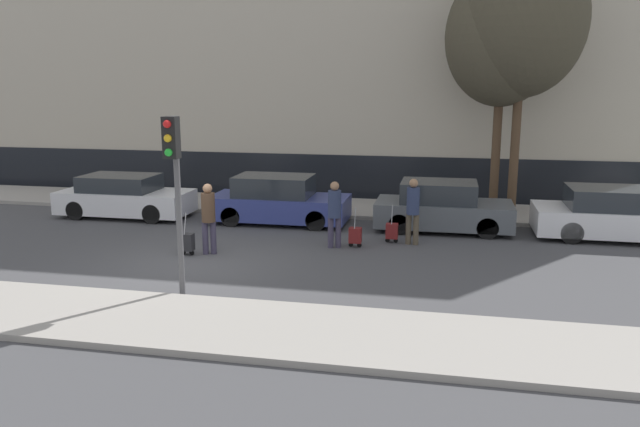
% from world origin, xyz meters
% --- Properties ---
extents(ground_plane, '(80.00, 80.00, 0.00)m').
position_xyz_m(ground_plane, '(0.00, 0.00, 0.00)').
color(ground_plane, '#424244').
extents(sidewalk_near, '(28.00, 2.50, 0.12)m').
position_xyz_m(sidewalk_near, '(0.00, -3.75, 0.06)').
color(sidewalk_near, gray).
rests_on(sidewalk_near, ground_plane).
extents(sidewalk_far, '(28.00, 3.00, 0.12)m').
position_xyz_m(sidewalk_far, '(0.00, 7.00, 0.06)').
color(sidewalk_far, gray).
rests_on(sidewalk_far, ground_plane).
extents(building_facade, '(28.00, 2.33, 13.61)m').
position_xyz_m(building_facade, '(0.00, 10.34, 6.79)').
color(building_facade, '#B7AD99').
rests_on(building_facade, ground_plane).
extents(parked_car_0, '(4.18, 1.77, 1.34)m').
position_xyz_m(parked_car_0, '(-4.20, 4.48, 0.63)').
color(parked_car_0, silver).
rests_on(parked_car_0, ground_plane).
extents(parked_car_1, '(4.19, 1.76, 1.46)m').
position_xyz_m(parked_car_1, '(0.88, 4.60, 0.68)').
color(parked_car_1, navy).
rests_on(parked_car_1, ground_plane).
extents(parked_car_2, '(3.91, 1.80, 1.43)m').
position_xyz_m(parked_car_2, '(5.82, 4.63, 0.67)').
color(parked_car_2, '#4C5156').
rests_on(parked_car_2, ground_plane).
extents(parked_car_3, '(4.68, 1.90, 1.41)m').
position_xyz_m(parked_car_3, '(10.65, 4.59, 0.66)').
color(parked_car_3, silver).
rests_on(parked_car_3, ground_plane).
extents(pedestrian_left, '(0.34, 0.34, 1.80)m').
position_xyz_m(pedestrian_left, '(0.13, 0.81, 1.03)').
color(pedestrian_left, '#383347').
rests_on(pedestrian_left, ground_plane).
extents(trolley_left, '(0.34, 0.29, 1.09)m').
position_xyz_m(trolley_left, '(-0.38, 0.60, 0.33)').
color(trolley_left, '#262628').
rests_on(trolley_left, ground_plane).
extents(pedestrian_center, '(0.34, 0.34, 1.75)m').
position_xyz_m(pedestrian_center, '(3.10, 2.04, 1.00)').
color(pedestrian_center, '#383347').
rests_on(pedestrian_center, ground_plane).
extents(trolley_center, '(0.34, 0.29, 1.06)m').
position_xyz_m(trolley_center, '(3.63, 2.21, 0.32)').
color(trolley_center, maroon).
rests_on(trolley_center, ground_plane).
extents(pedestrian_right, '(0.35, 0.34, 1.77)m').
position_xyz_m(pedestrian_right, '(5.07, 2.80, 1.01)').
color(pedestrian_right, '#4C4233').
rests_on(pedestrian_right, ground_plane).
extents(trolley_right, '(0.34, 0.29, 1.06)m').
position_xyz_m(trolley_right, '(4.52, 2.87, 0.32)').
color(trolley_right, maroon).
rests_on(trolley_right, ground_plane).
extents(traffic_light, '(0.28, 0.47, 3.62)m').
position_xyz_m(traffic_light, '(0.75, -2.36, 2.59)').
color(traffic_light, '#515154').
rests_on(traffic_light, ground_plane).
extents(parked_bicycle, '(1.77, 0.06, 0.96)m').
position_xyz_m(parked_bicycle, '(0.47, 6.73, 0.49)').
color(parked_bicycle, black).
rests_on(parked_bicycle, sidewalk_far).
extents(bare_tree_near_crossing, '(3.51, 3.51, 7.65)m').
position_xyz_m(bare_tree_near_crossing, '(7.41, 7.12, 5.60)').
color(bare_tree_near_crossing, '#4C3826').
rests_on(bare_tree_near_crossing, sidewalk_far).
extents(bare_tree_down_street, '(3.79, 3.79, 8.27)m').
position_xyz_m(bare_tree_down_street, '(7.96, 6.85, 6.06)').
color(bare_tree_down_street, '#4C3826').
rests_on(bare_tree_down_street, sidewalk_far).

